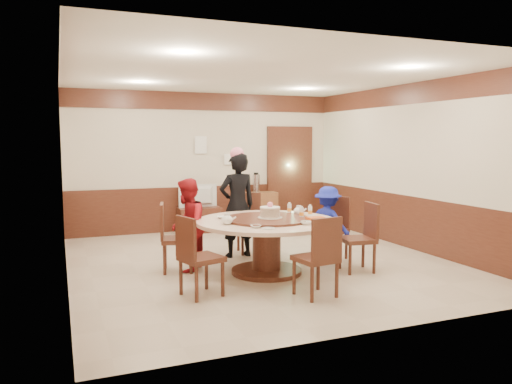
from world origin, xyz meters
name	(u,v)px	position (x,y,z in m)	size (l,w,h in m)	color
room	(260,191)	(0.01, 0.01, 1.08)	(6.00, 6.04, 2.84)	beige
banquet_table	(267,235)	(-0.16, -0.63, 0.53)	(1.96, 1.96, 0.78)	#492217
chair_0	(331,240)	(1.10, -0.26, 0.30)	(0.61, 0.61, 0.97)	#492217
chair_1	(251,234)	(0.11, 0.66, 0.30)	(0.50, 0.51, 0.97)	#492217
chair_2	(176,250)	(-1.31, -0.07, 0.30)	(0.53, 0.53, 0.97)	#492217
chair_3	(200,271)	(-1.29, -1.28, 0.30)	(0.55, 0.55, 0.97)	#492217
chair_4	(317,271)	(-0.01, -1.81, 0.30)	(0.50, 0.51, 0.97)	#492217
chair_5	(358,250)	(1.10, -1.01, 0.30)	(0.51, 0.50, 0.97)	#492217
person_standing	(237,205)	(-0.20, 0.47, 0.83)	(0.60, 0.39, 1.65)	black
person_red	(187,225)	(-1.15, -0.10, 0.66)	(0.64, 0.50, 1.31)	#AB161F
person_blue	(328,223)	(1.01, -0.28, 0.57)	(0.74, 0.43, 1.14)	#18229B
birthday_cake	(270,212)	(-0.11, -0.64, 0.86)	(0.34, 0.34, 0.22)	white
teapot_left	(227,220)	(-0.78, -0.77, 0.81)	(0.17, 0.15, 0.13)	white
teapot_right	(299,211)	(0.45, -0.40, 0.81)	(0.17, 0.15, 0.13)	white
bowl_0	(221,217)	(-0.70, -0.28, 0.77)	(0.14, 0.14, 0.03)	white
bowl_1	(306,223)	(0.18, -1.17, 0.77)	(0.15, 0.15, 0.05)	white
bowl_2	(256,226)	(-0.52, -1.14, 0.77)	(0.14, 0.14, 0.03)	white
bowl_3	(312,218)	(0.47, -0.79, 0.77)	(0.13, 0.13, 0.04)	white
saucer_near	(268,228)	(-0.41, -1.28, 0.76)	(0.18, 0.18, 0.01)	white
saucer_far	(281,213)	(0.29, -0.13, 0.76)	(0.18, 0.18, 0.01)	white
shrimp_platter	(316,220)	(0.41, -1.00, 0.78)	(0.30, 0.20, 0.06)	white
bottle_0	(302,213)	(0.34, -0.72, 0.83)	(0.06, 0.06, 0.16)	white
bottle_1	(310,211)	(0.53, -0.61, 0.83)	(0.06, 0.06, 0.16)	white
bottle_2	(289,209)	(0.36, -0.28, 0.83)	(0.06, 0.06, 0.16)	white
tv_stand	(199,220)	(-0.20, 2.75, 0.25)	(0.85, 0.45, 0.50)	#492217
television	(199,196)	(-0.20, 2.75, 0.73)	(0.79, 0.10, 0.46)	gray
side_cabinet	(257,210)	(1.07, 2.78, 0.38)	(0.80, 0.40, 0.75)	brown
thermos	(256,183)	(1.04, 2.78, 0.94)	(0.15, 0.15, 0.38)	silver
notice_left	(201,145)	(-0.10, 2.96, 1.75)	(0.25, 0.00, 0.35)	white
notice_right	(231,159)	(0.55, 2.96, 1.45)	(0.30, 0.00, 0.22)	white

